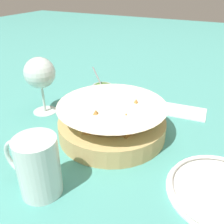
# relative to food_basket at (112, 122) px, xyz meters

# --- Properties ---
(ground_plane) EXTENTS (4.00, 4.00, 0.00)m
(ground_plane) POSITION_rel_food_basket_xyz_m (-0.01, -0.02, -0.04)
(ground_plane) COLOR teal
(food_basket) EXTENTS (0.27, 0.27, 0.10)m
(food_basket) POSITION_rel_food_basket_xyz_m (0.00, 0.00, 0.00)
(food_basket) COLOR tan
(food_basket) RESTS_ON ground_plane
(sauce_cup) EXTENTS (0.07, 0.07, 0.10)m
(sauce_cup) POSITION_rel_food_basket_xyz_m (0.13, -0.18, -0.01)
(sauce_cup) COLOR #B7B7BC
(sauce_cup) RESTS_ON ground_plane
(wine_glass) EXTENTS (0.09, 0.09, 0.17)m
(wine_glass) POSITION_rel_food_basket_xyz_m (0.24, -0.02, 0.08)
(wine_glass) COLOR silver
(wine_glass) RESTS_ON ground_plane
(beer_mug) EXTENTS (0.12, 0.08, 0.12)m
(beer_mug) POSITION_rel_food_basket_xyz_m (0.03, 0.23, 0.02)
(beer_mug) COLOR silver
(beer_mug) RESTS_ON ground_plane
(side_plate) EXTENTS (0.20, 0.20, 0.01)m
(side_plate) POSITION_rel_food_basket_xyz_m (-0.27, 0.08, -0.03)
(side_plate) COLOR white
(side_plate) RESTS_ON ground_plane
(napkin) EXTENTS (0.14, 0.09, 0.01)m
(napkin) POSITION_rel_food_basket_xyz_m (-0.13, -0.20, -0.03)
(napkin) COLOR white
(napkin) RESTS_ON ground_plane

